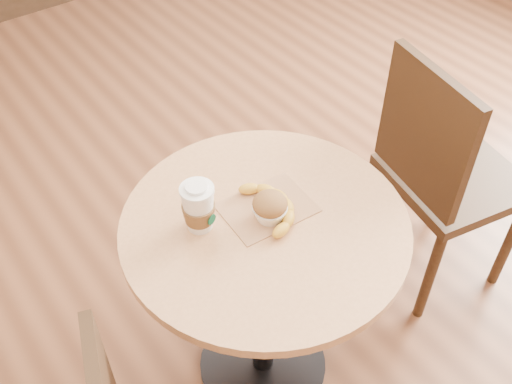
# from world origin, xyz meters

# --- Properties ---
(cafe_table) EXTENTS (0.78, 0.78, 0.75)m
(cafe_table) POSITION_xyz_m (-0.02, -0.07, 0.56)
(cafe_table) COLOR black
(cafe_table) RESTS_ON ground
(chair_right) EXTENTS (0.50, 0.50, 0.97)m
(chair_right) POSITION_xyz_m (0.73, -0.09, 0.53)
(chair_right) COLOR #362313
(chair_right) RESTS_ON ground
(kraft_bag) EXTENTS (0.25, 0.20, 0.00)m
(kraft_bag) POSITION_xyz_m (0.02, -0.03, 0.75)
(kraft_bag) COLOR #AD7A53
(kraft_bag) RESTS_ON cafe_table
(coffee_cup) EXTENTS (0.09, 0.09, 0.15)m
(coffee_cup) POSITION_xyz_m (-0.16, 0.02, 0.82)
(coffee_cup) COLOR white
(coffee_cup) RESTS_ON cafe_table
(muffin) EXTENTS (0.10, 0.10, 0.09)m
(muffin) POSITION_xyz_m (-0.00, -0.07, 0.79)
(muffin) COLOR white
(muffin) RESTS_ON kraft_bag
(banana) EXTENTS (0.18, 0.26, 0.03)m
(banana) POSITION_xyz_m (0.02, -0.04, 0.77)
(banana) COLOR gold
(banana) RESTS_ON kraft_bag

